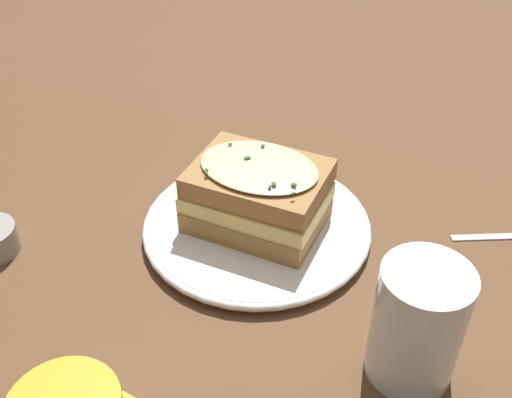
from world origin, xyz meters
TOP-DOWN VIEW (x-y plane):
  - ground_plane at (0.00, 0.00)m, footprint 2.40×2.40m
  - dinner_plate at (0.03, 0.00)m, footprint 0.25×0.25m
  - sandwich at (0.03, -0.00)m, footprint 0.11×0.15m
  - water_glass at (-0.08, -0.19)m, footprint 0.07×0.07m

SIDE VIEW (x-z plane):
  - ground_plane at x=0.00m, z-range 0.00..0.00m
  - dinner_plate at x=0.03m, z-range 0.00..0.02m
  - sandwich at x=0.03m, z-range 0.01..0.09m
  - water_glass at x=-0.08m, z-range 0.00..0.12m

